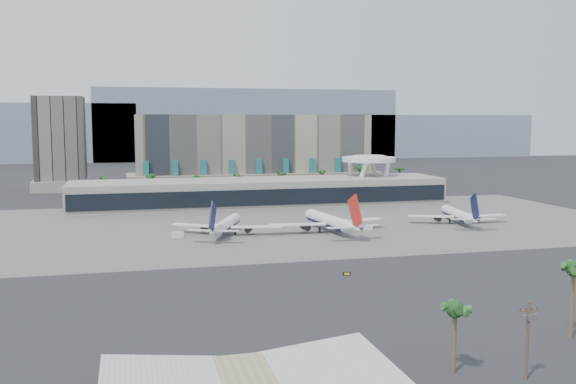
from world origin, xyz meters
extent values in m
plane|color=#232326|center=(0.00, 0.00, 0.00)|extent=(900.00, 900.00, 0.00)
cube|color=#5B5B59|center=(0.00, 55.00, 0.03)|extent=(260.00, 130.00, 0.06)
cube|color=gray|center=(60.00, 470.00, 35.00)|extent=(300.00, 60.00, 70.00)
cube|color=gray|center=(260.00, 470.00, 22.50)|extent=(220.00, 60.00, 45.00)
cube|color=tan|center=(10.00, 175.00, 21.00)|extent=(130.00, 22.00, 42.00)
cube|color=tan|center=(10.00, 173.00, 5.00)|extent=(140.00, 30.00, 10.00)
cube|color=#216C72|center=(-50.00, 163.00, 9.00)|extent=(3.00, 2.00, 18.00)
cube|color=#216C72|center=(-35.00, 163.00, 9.00)|extent=(3.00, 2.00, 18.00)
cube|color=#216C72|center=(-20.00, 163.00, 9.00)|extent=(3.00, 2.00, 18.00)
cube|color=#216C72|center=(-5.00, 163.00, 9.00)|extent=(3.00, 2.00, 18.00)
cube|color=#216C72|center=(10.00, 163.00, 9.00)|extent=(3.00, 2.00, 18.00)
cube|color=#216C72|center=(25.00, 163.00, 9.00)|extent=(3.00, 2.00, 18.00)
cube|color=#216C72|center=(40.00, 163.00, 9.00)|extent=(3.00, 2.00, 18.00)
cube|color=#216C72|center=(55.00, 163.00, 9.00)|extent=(3.00, 2.00, 18.00)
cube|color=#216C72|center=(70.00, 163.00, 9.00)|extent=(3.00, 2.00, 18.00)
cube|color=black|center=(-95.00, 200.00, 26.00)|extent=(26.00, 26.00, 52.00)
cube|color=#A69D92|center=(-95.00, 200.00, 3.00)|extent=(30.00, 30.00, 6.00)
cube|color=#A69D92|center=(0.00, 110.00, 6.00)|extent=(170.00, 32.00, 12.00)
cube|color=black|center=(0.00, 93.80, 5.50)|extent=(168.00, 0.60, 7.00)
cube|color=black|center=(0.00, 110.00, 13.25)|extent=(170.00, 12.00, 2.50)
cylinder|color=white|center=(61.36, 122.36, 11.00)|extent=(6.98, 6.99, 21.89)
cylinder|color=white|center=(48.64, 122.36, 11.00)|extent=(6.98, 6.99, 21.89)
cylinder|color=white|center=(48.64, 109.64, 11.00)|extent=(6.98, 6.99, 21.89)
cylinder|color=white|center=(61.36, 109.64, 11.00)|extent=(6.98, 6.99, 21.89)
cylinder|color=white|center=(55.00, 116.00, 20.00)|extent=(26.00, 26.00, 2.20)
cylinder|color=white|center=(55.00, 116.00, 21.30)|extent=(16.00, 16.00, 1.20)
cylinder|color=brown|center=(-70.00, 145.00, 6.00)|extent=(0.70, 0.70, 12.00)
sphere|color=#1E441B|center=(-70.00, 145.00, 11.70)|extent=(2.80, 2.80, 2.80)
cylinder|color=brown|center=(-48.00, 145.00, 6.00)|extent=(0.70, 0.70, 12.00)
sphere|color=#1E441B|center=(-48.00, 145.00, 11.70)|extent=(2.80, 2.80, 2.80)
cylinder|color=brown|center=(-26.00, 145.00, 6.00)|extent=(0.70, 0.70, 12.00)
sphere|color=#1E441B|center=(-26.00, 145.00, 11.70)|extent=(2.80, 2.80, 2.80)
cylinder|color=brown|center=(-5.00, 145.00, 6.00)|extent=(0.70, 0.70, 12.00)
sphere|color=#1E441B|center=(-5.00, 145.00, 11.70)|extent=(2.80, 2.80, 2.80)
cylinder|color=brown|center=(18.00, 145.00, 6.00)|extent=(0.70, 0.70, 12.00)
sphere|color=#1E441B|center=(18.00, 145.00, 11.70)|extent=(2.80, 2.80, 2.80)
cylinder|color=brown|center=(40.00, 145.00, 6.00)|extent=(0.70, 0.70, 12.00)
sphere|color=#1E441B|center=(40.00, 145.00, 11.70)|extent=(2.80, 2.80, 2.80)
cylinder|color=brown|center=(62.00, 145.00, 6.00)|extent=(0.70, 0.70, 12.00)
sphere|color=#1E441B|center=(62.00, 145.00, 11.70)|extent=(2.80, 2.80, 2.80)
cylinder|color=brown|center=(85.00, 145.00, 6.00)|extent=(0.70, 0.70, 12.00)
sphere|color=#1E441B|center=(85.00, 145.00, 11.70)|extent=(2.80, 2.80, 2.80)
cube|color=silver|center=(-36.00, -102.00, 6.40)|extent=(18.65, 22.60, 2.30)
cylinder|color=#4C3826|center=(-2.00, -96.00, 6.00)|extent=(0.44, 0.44, 12.00)
cube|color=#4C3826|center=(-2.00, -96.00, 10.60)|extent=(3.20, 0.22, 0.22)
cylinder|color=slate|center=(-2.90, -96.35, 9.60)|extent=(0.56, 0.56, 0.90)
cylinder|color=slate|center=(-2.00, -96.35, 9.60)|extent=(0.56, 0.56, 0.90)
cylinder|color=slate|center=(-1.10, -96.35, 9.60)|extent=(0.56, 0.56, 0.90)
cylinder|color=black|center=(-3.40, -96.00, 10.85)|extent=(0.12, 0.12, 0.30)
cylinder|color=black|center=(-0.60, -96.00, 10.85)|extent=(0.12, 0.12, 0.30)
cylinder|color=white|center=(-26.68, 38.60, 3.47)|extent=(13.59, 25.80, 3.86)
cylinder|color=#111238|center=(-26.68, 38.60, 3.33)|extent=(13.32, 25.28, 3.78)
cone|color=white|center=(-20.93, 52.54, 3.47)|extent=(5.22, 5.48, 3.86)
cone|color=white|center=(-33.16, 22.86, 3.76)|extent=(6.87, 9.50, 3.86)
cube|color=white|center=(-36.86, 41.75, 2.89)|extent=(16.51, 12.99, 0.34)
cube|color=white|center=(-17.24, 33.66, 2.89)|extent=(17.77, 6.93, 0.34)
cylinder|color=black|center=(-34.00, 41.09, 1.93)|extent=(3.43, 4.38, 2.12)
cylinder|color=black|center=(-19.73, 35.21, 1.93)|extent=(3.43, 4.38, 2.12)
cube|color=#111238|center=(-33.71, 21.53, 8.78)|extent=(3.78, 8.28, 10.16)
cube|color=white|center=(-37.54, 23.63, 4.24)|extent=(7.73, 5.73, 0.24)
cube|color=white|center=(-29.51, 20.32, 4.24)|extent=(8.00, 3.97, 0.24)
cylinder|color=black|center=(-22.77, 48.09, 0.77)|extent=(0.48, 0.48, 1.54)
cylinder|color=black|center=(-29.90, 38.88, 0.77)|extent=(0.68, 0.68, 1.54)
cylinder|color=black|center=(-24.19, 36.53, 0.77)|extent=(0.68, 0.68, 1.54)
cylinder|color=white|center=(8.43, 35.46, 3.88)|extent=(8.15, 29.70, 4.31)
cylinder|color=#111238|center=(8.43, 35.46, 3.72)|extent=(7.99, 29.11, 4.22)
cone|color=white|center=(6.21, 52.16, 3.88)|extent=(4.91, 5.37, 4.31)
cone|color=white|center=(10.94, 16.62, 4.20)|extent=(5.55, 10.18, 4.31)
cube|color=white|center=(-3.17, 32.82, 3.23)|extent=(19.67, 5.79, 0.38)
cube|color=white|center=(20.32, 35.95, 3.23)|extent=(19.71, 10.56, 0.38)
cylinder|color=black|center=(-0.04, 33.78, 2.15)|extent=(2.92, 4.58, 2.37)
cylinder|color=black|center=(17.05, 36.06, 2.15)|extent=(2.92, 4.58, 2.37)
cube|color=red|center=(11.16, 15.02, 9.80)|extent=(1.83, 9.77, 11.34)
cube|color=white|center=(6.28, 14.91, 4.74)|extent=(8.64, 2.43, 0.27)
cube|color=white|center=(15.89, 16.19, 4.74)|extent=(8.94, 4.60, 0.27)
cylinder|color=black|center=(6.92, 46.82, 0.86)|extent=(0.54, 0.54, 1.72)
cylinder|color=black|center=(5.16, 33.93, 0.86)|extent=(0.75, 0.75, 1.72)
cylinder|color=black|center=(11.99, 34.84, 0.86)|extent=(0.75, 0.75, 1.72)
cylinder|color=white|center=(61.72, 41.02, 3.40)|extent=(8.08, 26.03, 3.78)
cylinder|color=#111238|center=(61.72, 41.02, 3.26)|extent=(7.92, 25.51, 3.70)
cone|color=white|center=(64.22, 55.57, 3.40)|extent=(4.44, 4.83, 3.78)
cone|color=white|center=(58.90, 24.59, 3.68)|extent=(5.16, 9.02, 3.78)
cube|color=white|center=(51.32, 41.84, 2.83)|extent=(17.19, 9.81, 0.33)
cube|color=white|center=(71.80, 38.33, 2.83)|extent=(17.14, 4.45, 0.33)
cylinder|color=black|center=(54.19, 41.83, 1.89)|extent=(2.69, 4.08, 2.08)
cylinder|color=black|center=(69.09, 39.27, 1.89)|extent=(2.69, 4.08, 2.08)
cube|color=#111238|center=(58.66, 23.20, 8.59)|extent=(1.92, 8.53, 9.94)
cube|color=white|center=(54.55, 24.38, 4.16)|extent=(7.83, 4.28, 0.24)
cube|color=white|center=(62.93, 22.94, 4.16)|extent=(7.62, 2.31, 0.24)
cylinder|color=black|center=(63.42, 50.92, 0.76)|extent=(0.47, 0.47, 1.51)
cylinder|color=black|center=(58.58, 40.60, 0.76)|extent=(0.66, 0.66, 1.51)
cylinder|color=black|center=(64.54, 39.57, 0.76)|extent=(0.66, 0.66, 1.51)
cube|color=silver|center=(-43.63, 35.82, 0.95)|extent=(3.94, 2.03, 1.89)
cube|color=silver|center=(23.22, 34.47, 0.82)|extent=(3.53, 2.50, 1.64)
cube|color=black|center=(-6.53, -27.84, 0.45)|extent=(2.00, 0.59, 0.90)
cube|color=orange|center=(-6.53, -28.01, 0.45)|extent=(1.43, 0.28, 0.54)
cylinder|color=black|center=(-7.25, -27.84, 0.27)|extent=(0.11, 0.11, 0.54)
cylinder|color=black|center=(-5.80, -27.84, 0.27)|extent=(0.11, 0.11, 0.54)
cylinder|color=brown|center=(-11.34, -91.04, 5.18)|extent=(0.70, 0.70, 10.37)
sphere|color=#1E441B|center=(-11.34, -91.04, 10.07)|extent=(2.80, 2.80, 2.80)
cylinder|color=brown|center=(16.93, -81.57, 6.43)|extent=(0.70, 0.70, 12.86)
sphere|color=#1E441B|center=(16.93, -81.57, 12.56)|extent=(2.80, 2.80, 2.80)
camera|label=1|loc=(-59.19, -177.00, 38.56)|focal=40.00mm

